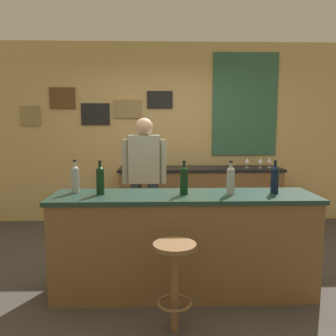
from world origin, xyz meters
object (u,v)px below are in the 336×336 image
Objects in this scene: wine_bottle_d at (231,179)px; wine_glass_a at (247,161)px; bartender at (144,176)px; wine_bottle_c at (184,179)px; wine_bottle_b at (100,179)px; wine_bottle_e at (275,179)px; wine_glass_b at (261,161)px; coffee_mug at (131,165)px; bar_stool at (175,272)px; wine_glass_c at (269,160)px; wine_bottle_a at (75,178)px.

wine_bottle_d is 1.97× the size of wine_glass_a.
wine_bottle_c is at bearing -68.23° from bartender.
wine_bottle_b is at bearing 178.35° from wine_bottle_c.
wine_bottle_b and wine_bottle_e have the same top height.
wine_glass_b is 1.92m from coffee_mug.
wine_bottle_e is 2.02m from wine_glass_b.
bar_stool is 2.22× the size of wine_bottle_b.
bar_stool is 3.11m from wine_glass_c.
bar_stool is 5.44× the size of coffee_mug.
wine_bottle_e is (0.83, 0.02, 0.00)m from wine_bottle_c.
wine_bottle_c is (0.75, -0.02, 0.00)m from wine_bottle_b.
wine_glass_c is (1.83, 1.04, 0.07)m from bartender.
wine_glass_a is 1.73m from coffee_mug.
wine_bottle_b is 2.97m from wine_glass_c.
wine_bottle_a is 1.00× the size of wine_bottle_e.
wine_bottle_d is 1.97× the size of wine_glass_b.
wine_bottle_d is (1.41, -0.11, 0.00)m from wine_bottle_a.
wine_glass_a is at bearing 61.31° from wine_bottle_c.
wine_bottle_b reaches higher than coffee_mug.
wine_bottle_c is 1.00× the size of wine_bottle_e.
wine_bottle_e is at bearing -106.83° from wine_glass_c.
wine_bottle_d reaches higher than wine_glass_b.
coffee_mug is at bearing 117.65° from wine_bottle_d.
wine_bottle_d is (1.17, -0.04, 0.00)m from wine_bottle_b.
bar_stool is at bearing -100.48° from wine_bottle_c.
bar_stool is (0.28, -1.60, -0.48)m from bartender.
wine_bottle_c is 0.83m from wine_bottle_e.
wine_bottle_b is at bearing -110.32° from bartender.
coffee_mug is at bearing 101.37° from bar_stool.
wine_bottle_b is 1.97× the size of wine_glass_a.
wine_glass_b reaches higher than bar_stool.
wine_glass_b is (2.04, 1.96, -0.05)m from wine_bottle_b.
bartender is 1.08m from wine_bottle_a.
bartender reaches higher than wine_bottle_b.
wine_glass_a is (2.08, 1.90, -0.05)m from wine_bottle_a.
wine_glass_a and wine_glass_c have the same top height.
coffee_mug is (-0.24, 1.00, 0.01)m from bartender.
wine_bottle_c is at bearing -178.62° from wine_bottle_e.
wine_bottle_a is 3.10m from wine_glass_c.
wine_bottle_a and wine_bottle_b have the same top height.
bartender is 1.56m from wine_bottle_e.
wine_bottle_d is (0.42, -0.02, 0.00)m from wine_bottle_c.
wine_glass_a is (1.48, 1.01, 0.07)m from bartender.
wine_glass_b is at bearing 56.99° from wine_bottle_c.
bartender is 5.29× the size of wine_bottle_a.
wine_bottle_b reaches higher than wine_glass_c.
wine_bottle_e is 1.97× the size of wine_glass_c.
wine_bottle_a is at bearing -100.64° from coffee_mug.
wine_bottle_b is 1.00× the size of wine_bottle_e.
wine_glass_b is at bearing -3.46° from wine_glass_a.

